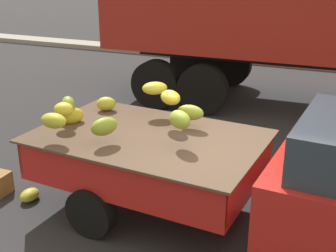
{
  "coord_description": "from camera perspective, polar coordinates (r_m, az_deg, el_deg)",
  "views": [
    {
      "loc": [
        1.11,
        -4.83,
        3.3
      ],
      "look_at": [
        -1.06,
        0.43,
        1.11
      ],
      "focal_mm": 48.85,
      "sensor_mm": 36.0,
      "label": 1
    }
  ],
  "objects": [
    {
      "name": "curb_strip",
      "position": [
        14.6,
        17.67,
        7.33
      ],
      "size": [
        80.0,
        0.8,
        0.16
      ],
      "primitive_type": "cube",
      "color": "gray",
      "rests_on": "ground"
    },
    {
      "name": "pickup_truck",
      "position": [
        5.34,
        17.14,
        -6.87
      ],
      "size": [
        5.28,
        2.26,
        1.7
      ],
      "rotation": [
        0.0,
        0.0,
        -0.08
      ],
      "color": "#B21E19",
      "rests_on": "ground"
    },
    {
      "name": "ground",
      "position": [
        5.95,
        8.07,
        -12.86
      ],
      "size": [
        220.0,
        220.0,
        0.0
      ],
      "primitive_type": "plane",
      "color": "#28282B"
    },
    {
      "name": "fallen_banana_bunch_near_tailgate",
      "position": [
        6.79,
        -16.88,
        -8.23
      ],
      "size": [
        0.23,
        0.32,
        0.16
      ],
      "primitive_type": "ellipsoid",
      "rotation": [
        0.0,
        0.0,
        1.59
      ],
      "color": "#A8A829",
      "rests_on": "ground"
    }
  ]
}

